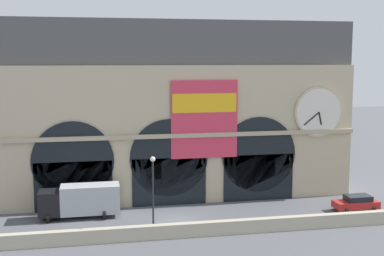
# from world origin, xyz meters

# --- Properties ---
(ground_plane) EXTENTS (200.00, 200.00, 0.00)m
(ground_plane) POSITION_xyz_m (0.00, 0.00, 0.00)
(ground_plane) COLOR #54565B
(quay_parapet_wall) EXTENTS (90.00, 0.70, 1.21)m
(quay_parapet_wall) POSITION_xyz_m (0.00, -4.65, 0.61)
(quay_parapet_wall) COLOR #B2A891
(quay_parapet_wall) RESTS_ON ground
(station_building) EXTENTS (40.24, 5.18, 18.95)m
(station_building) POSITION_xyz_m (0.05, 7.40, 9.16)
(station_building) COLOR #BCAD8C
(station_building) RESTS_ON ground
(box_truck_midwest) EXTENTS (7.50, 2.91, 3.12)m
(box_truck_midwest) POSITION_xyz_m (-8.87, 2.52, 1.70)
(box_truck_midwest) COLOR black
(box_truck_midwest) RESTS_ON ground
(car_east) EXTENTS (4.40, 2.22, 1.55)m
(car_east) POSITION_xyz_m (17.95, -0.54, 0.80)
(car_east) COLOR red
(car_east) RESTS_ON ground
(street_lamp_quayside) EXTENTS (0.44, 0.44, 6.90)m
(street_lamp_quayside) POSITION_xyz_m (-2.71, -3.85, 4.41)
(street_lamp_quayside) COLOR black
(street_lamp_quayside) RESTS_ON ground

